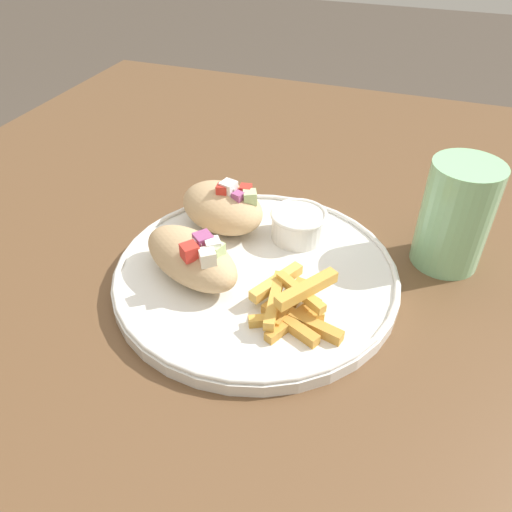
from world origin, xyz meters
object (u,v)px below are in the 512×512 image
object	(u,v)px
pita_sandwich_near	(192,257)
fries_pile	(292,305)
pita_sandwich_far	(223,207)
plate	(256,273)
sauce_ramekin	(298,223)
water_glass	(454,220)

from	to	relation	value
pita_sandwich_near	fries_pile	world-z (taller)	pita_sandwich_near
pita_sandwich_far	plate	bearing A→B (deg)	-26.01
plate	pita_sandwich_far	size ratio (longest dim) A/B	2.44
pita_sandwich_far	pita_sandwich_near	bearing A→B (deg)	-67.41
fries_pile	sauce_ramekin	distance (m)	0.13
plate	pita_sandwich_near	size ratio (longest dim) A/B	2.22
plate	water_glass	bearing A→B (deg)	29.43
sauce_ramekin	water_glass	bearing A→B (deg)	10.97
plate	pita_sandwich_far	distance (m)	0.10
pita_sandwich_near	fries_pile	xyz separation A→B (m)	(0.11, -0.02, -0.01)
sauce_ramekin	water_glass	distance (m)	0.17
plate	pita_sandwich_far	world-z (taller)	pita_sandwich_far
plate	fries_pile	xyz separation A→B (m)	(0.06, -0.05, 0.02)
pita_sandwich_near	water_glass	world-z (taller)	water_glass
pita_sandwich_far	fries_pile	xyz separation A→B (m)	(0.12, -0.12, -0.02)
pita_sandwich_far	sauce_ramekin	distance (m)	0.09
sauce_ramekin	pita_sandwich_near	bearing A→B (deg)	-128.40
plate	sauce_ramekin	xyz separation A→B (m)	(0.03, 0.08, 0.02)
plate	water_glass	size ratio (longest dim) A/B	2.51
pita_sandwich_far	fries_pile	distance (m)	0.17
plate	pita_sandwich_near	xyz separation A→B (m)	(-0.06, -0.03, 0.03)
plate	sauce_ramekin	bearing A→B (deg)	71.68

